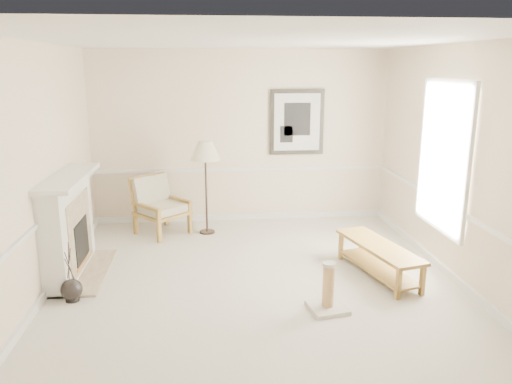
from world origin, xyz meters
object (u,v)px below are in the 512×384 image
at_px(floor_vase, 72,290).
at_px(armchair, 158,203).
at_px(bench, 379,255).
at_px(floor_lamp, 205,153).
at_px(scratching_post, 328,295).

height_order(floor_vase, armchair, armchair).
bearing_deg(armchair, bench, -76.85).
height_order(floor_lamp, scratching_post, floor_lamp).
bearing_deg(bench, armchair, 145.89).
height_order(armchair, floor_lamp, floor_lamp).
relative_size(bench, scratching_post, 2.70).
height_order(floor_vase, floor_lamp, floor_lamp).
bearing_deg(bench, floor_lamp, 138.97).
distance_m(armchair, bench, 3.59).
distance_m(armchair, floor_lamp, 1.13).
bearing_deg(scratching_post, floor_lamp, 115.62).
height_order(armchair, bench, armchair).
relative_size(floor_vase, bench, 0.47).
bearing_deg(floor_vase, bench, 5.63).
relative_size(armchair, bench, 0.67).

